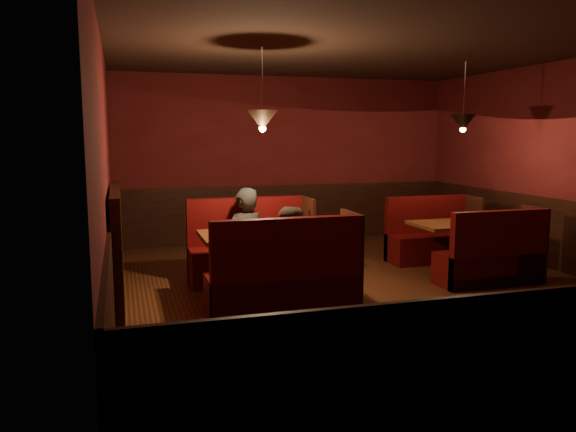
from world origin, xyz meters
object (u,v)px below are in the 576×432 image
object	(u,v)px
main_bench_far	(250,254)
second_table	(458,235)
main_table	(264,247)
diner_a	(245,222)
second_bench_far	(431,240)
diner_b	(295,244)
second_bench_near	(493,261)
main_bench_near	(286,286)

from	to	relation	value
main_bench_far	second_table	size ratio (longest dim) A/B	1.28
second_table	main_table	bearing A→B (deg)	-171.58
diner_a	main_table	bearing A→B (deg)	75.21
second_bench_far	diner_a	size ratio (longest dim) A/B	0.86
diner_a	second_bench_far	bearing A→B (deg)	167.45
main_table	second_table	size ratio (longest dim) A/B	1.16
main_table	diner_b	bearing A→B (deg)	-73.82
second_bench_near	diner_b	world-z (taller)	diner_b
main_bench_far	second_bench_far	distance (m)	2.90
main_bench_far	second_bench_far	bearing A→B (deg)	6.87
second_table	diner_a	distance (m)	2.97
main_bench_far	second_bench_far	size ratio (longest dim) A/B	1.16
main_bench_far	diner_a	xyz separation A→B (m)	(-0.10, -0.11, 0.45)
main_bench_far	diner_a	world-z (taller)	diner_a
main_bench_far	main_bench_near	bearing A→B (deg)	-90.00
second_bench_far	diner_a	world-z (taller)	diner_a
second_bench_near	diner_b	distance (m)	2.77
second_table	second_bench_near	world-z (taller)	second_bench_near
main_table	main_bench_far	distance (m)	0.85
main_table	diner_a	xyz separation A→B (m)	(-0.08, 0.70, 0.20)
main_bench_far	second_bench_near	bearing A→B (deg)	-21.36
second_bench_far	main_bench_far	bearing A→B (deg)	-173.13
diner_a	second_bench_near	bearing A→B (deg)	139.87
second_bench_near	diner_b	bearing A→B (deg)	-173.74
second_bench_far	second_table	bearing A→B (deg)	-92.20
second_bench_far	diner_a	distance (m)	3.05
diner_b	second_bench_far	bearing A→B (deg)	37.57
main_table	diner_a	bearing A→B (deg)	96.58
main_bench_near	second_bench_near	world-z (taller)	main_bench_near
second_bench_near	second_bench_far	bearing A→B (deg)	90.00
second_bench_near	diner_a	size ratio (longest dim) A/B	0.86
main_bench_near	diner_b	bearing A→B (deg)	52.16
second_bench_far	second_bench_near	xyz separation A→B (m)	(0.00, -1.47, 0.00)
second_bench_far	diner_a	xyz separation A→B (m)	(-2.97, -0.46, 0.48)
main_bench_near	diner_a	xyz separation A→B (m)	(-0.10, 1.51, 0.45)
second_table	second_bench_near	bearing A→B (deg)	-87.80
main_table	second_bench_near	bearing A→B (deg)	-6.14
second_bench_near	main_table	bearing A→B (deg)	173.86
main_bench_near	second_bench_near	size ratio (longest dim) A/B	1.16
main_bench_near	diner_a	bearing A→B (deg)	93.68
main_table	second_bench_far	size ratio (longest dim) A/B	1.05
second_table	second_bench_near	distance (m)	0.76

